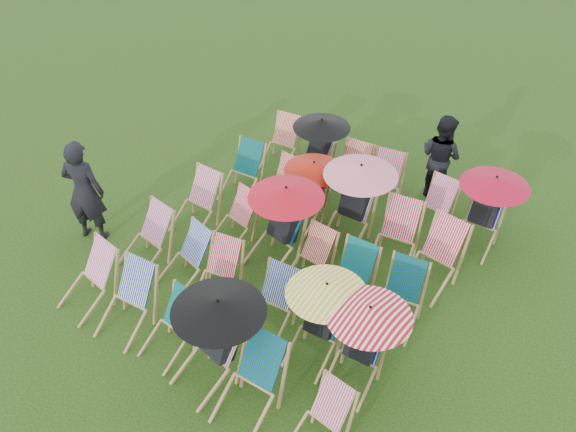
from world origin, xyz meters
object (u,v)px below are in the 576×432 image
Objects in this scene: deckchair_29 at (484,210)px; deckchair_0 at (87,279)px; person_rear at (441,157)px; deckchair_5 at (320,423)px; person_left at (84,191)px.

deckchair_0 is at bearing -134.79° from deckchair_29.
deckchair_0 is 6.23m from person_rear.
person_left is at bearing 174.71° from deckchair_5.
person_left is 6.06m from person_rear.
deckchair_0 reaches higher than deckchair_5.
deckchair_29 is 6.42m from person_left.
deckchair_0 is 0.51× the size of person_left.
deckchair_0 is at bearing -173.77° from deckchair_5.
person_left reaches higher than deckchair_0.
person_left is (-5.24, -3.70, 0.24)m from deckchair_29.
deckchair_0 is 1.14× the size of deckchair_5.
person_rear is at bearing 68.90° from deckchair_0.
person_rear reaches higher than deckchair_5.
deckchair_0 is 6.23m from deckchair_29.
person_rear reaches higher than deckchair_0.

